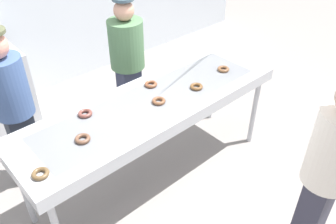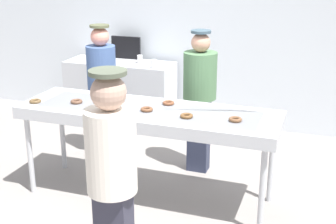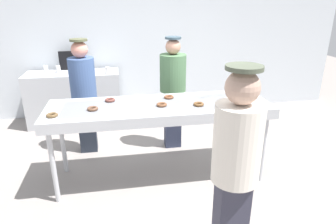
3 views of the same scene
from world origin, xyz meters
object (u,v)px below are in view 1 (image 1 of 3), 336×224
at_px(chocolate_donut_5, 85,113).
at_px(chocolate_donut_0, 223,69).
at_px(chocolate_donut_2, 83,139).
at_px(fryer_conveyor, 153,106).
at_px(chocolate_donut_3, 159,101).
at_px(worker_baker, 13,102).
at_px(worker_assistant, 127,60).
at_px(chocolate_donut_6, 196,87).
at_px(customer_waiting, 329,168).
at_px(chocolate_donut_4, 40,174).
at_px(paper_cup_0, 5,52).
at_px(chocolate_donut_1, 151,84).

bearing_deg(chocolate_donut_5, chocolate_donut_0, -10.84).
bearing_deg(chocolate_donut_2, chocolate_donut_0, -0.15).
xyz_separation_m(fryer_conveyor, chocolate_donut_3, (0.01, -0.06, 0.09)).
height_order(worker_baker, worker_assistant, worker_assistant).
bearing_deg(chocolate_donut_2, worker_baker, 101.08).
bearing_deg(chocolate_donut_6, worker_assistant, 97.94).
bearing_deg(customer_waiting, chocolate_donut_4, 155.38).
height_order(chocolate_donut_2, chocolate_donut_6, same).
distance_m(fryer_conveyor, chocolate_donut_4, 1.20).
height_order(worker_assistant, customer_waiting, customer_waiting).
height_order(chocolate_donut_5, chocolate_donut_6, same).
distance_m(chocolate_donut_0, chocolate_donut_3, 0.89).
distance_m(fryer_conveyor, chocolate_donut_3, 0.11).
bearing_deg(customer_waiting, chocolate_donut_0, 85.09).
bearing_deg(chocolate_donut_0, customer_waiting, -111.31).
bearing_deg(paper_cup_0, chocolate_donut_5, -88.01).
relative_size(chocolate_donut_3, chocolate_donut_4, 1.00).
relative_size(chocolate_donut_3, worker_assistant, 0.07).
height_order(fryer_conveyor, customer_waiting, customer_waiting).
distance_m(chocolate_donut_1, chocolate_donut_2, 0.96).
relative_size(chocolate_donut_1, chocolate_donut_6, 1.00).
xyz_separation_m(chocolate_donut_5, worker_assistant, (0.89, 0.60, -0.02)).
xyz_separation_m(chocolate_donut_2, paper_cup_0, (0.13, 1.91, 0.00)).
height_order(chocolate_donut_3, paper_cup_0, paper_cup_0).
xyz_separation_m(worker_baker, paper_cup_0, (0.32, 0.97, 0.05)).
height_order(chocolate_donut_1, worker_assistant, worker_assistant).
height_order(fryer_conveyor, chocolate_donut_2, chocolate_donut_2).
height_order(chocolate_donut_2, chocolate_donut_3, same).
bearing_deg(chocolate_donut_4, chocolate_donut_6, 2.54).
relative_size(chocolate_donut_6, worker_assistant, 0.07).
bearing_deg(paper_cup_0, chocolate_donut_3, -71.16).
bearing_deg(paper_cup_0, chocolate_donut_0, -51.19).
xyz_separation_m(chocolate_donut_1, chocolate_donut_3, (-0.13, -0.27, 0.00)).
height_order(chocolate_donut_0, chocolate_donut_6, same).
bearing_deg(chocolate_donut_4, fryer_conveyor, 9.32).
bearing_deg(chocolate_donut_6, worker_baker, 144.51).
distance_m(chocolate_donut_2, paper_cup_0, 1.91).
bearing_deg(fryer_conveyor, worker_assistant, 68.81).
bearing_deg(worker_assistant, chocolate_donut_2, 29.69).
xyz_separation_m(chocolate_donut_5, worker_baker, (-0.38, 0.66, -0.05)).
relative_size(chocolate_donut_0, customer_waiting, 0.07).
bearing_deg(chocolate_donut_0, fryer_conveyor, 175.66).
xyz_separation_m(fryer_conveyor, chocolate_donut_6, (0.44, -0.12, 0.09)).
bearing_deg(fryer_conveyor, paper_cup_0, 109.05).
bearing_deg(chocolate_donut_0, chocolate_donut_3, 179.72).
height_order(worker_baker, customer_waiting, customer_waiting).
xyz_separation_m(fryer_conveyor, paper_cup_0, (-0.64, 1.85, 0.09)).
height_order(chocolate_donut_1, chocolate_donut_2, same).
xyz_separation_m(fryer_conveyor, worker_baker, (-0.96, 0.88, 0.04)).
bearing_deg(chocolate_donut_6, paper_cup_0, 118.80).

